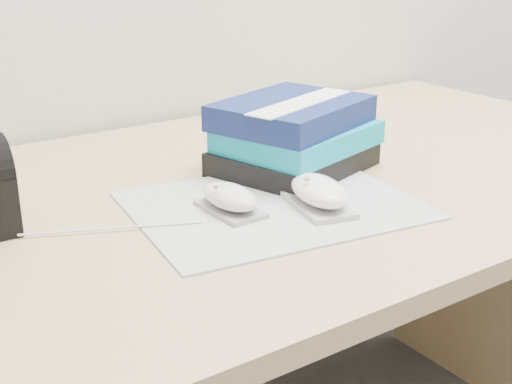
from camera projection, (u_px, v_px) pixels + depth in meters
desk at (223, 302)px, 1.22m from camera, size 1.60×0.80×0.73m
mousepad at (273, 205)px, 1.00m from camera, size 0.42×0.35×0.00m
mouse_rear at (230, 199)px, 0.97m from camera, size 0.06×0.10×0.04m
mouse_front at (319, 193)px, 0.98m from camera, size 0.09×0.13×0.05m
usb_cable at (111, 229)px, 0.91m from camera, size 0.21×0.10×0.00m
book_stack at (294, 136)px, 1.13m from camera, size 0.28×0.25×0.12m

